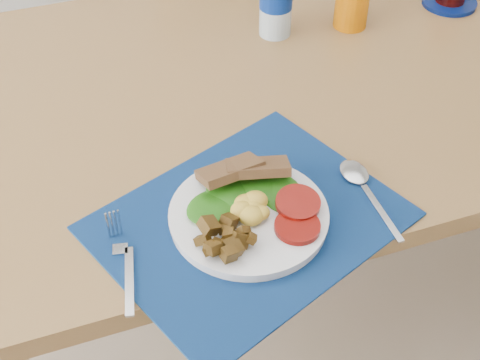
{
  "coord_description": "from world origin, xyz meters",
  "views": [
    {
      "loc": [
        -0.49,
        -0.81,
        1.52
      ],
      "look_at": [
        -0.24,
        -0.11,
        0.8
      ],
      "focal_mm": 50.0,
      "sensor_mm": 36.0,
      "label": 1
    }
  ],
  "objects": [
    {
      "name": "ground",
      "position": [
        0.0,
        0.0,
        0.0
      ],
      "size": [
        4.0,
        4.0,
        0.0
      ],
      "primitive_type": "plane",
      "color": "gray",
      "rests_on": "ground"
    },
    {
      "name": "fork",
      "position": [
        -0.44,
        -0.16,
        0.76
      ],
      "size": [
        0.04,
        0.18,
        0.0
      ],
      "rotation": [
        0.0,
        0.0,
        -0.21
      ],
      "color": "#B2B5BA",
      "rests_on": "placemat"
    },
    {
      "name": "placemat",
      "position": [
        -0.24,
        -0.15,
        0.75
      ],
      "size": [
        0.54,
        0.49,
        0.0
      ],
      "primitive_type": "cube",
      "rotation": [
        0.0,
        0.0,
        0.37
      ],
      "color": "black",
      "rests_on": "table"
    },
    {
      "name": "breakfast_plate",
      "position": [
        -0.24,
        -0.15,
        0.77
      ],
      "size": [
        0.25,
        0.25,
        0.06
      ],
      "rotation": [
        0.0,
        0.0,
        -0.0
      ],
      "color": "silver",
      "rests_on": "placemat"
    },
    {
      "name": "spoon",
      "position": [
        -0.04,
        -0.14,
        0.76
      ],
      "size": [
        0.04,
        0.19,
        0.01
      ],
      "rotation": [
        0.0,
        0.0,
        -0.02
      ],
      "color": "#B2B5BA",
      "rests_on": "placemat"
    },
    {
      "name": "table",
      "position": [
        0.0,
        0.2,
        0.67
      ],
      "size": [
        1.4,
        0.9,
        0.75
      ],
      "color": "brown",
      "rests_on": "ground"
    },
    {
      "name": "juice_glass",
      "position": [
        0.17,
        0.33,
        0.8
      ],
      "size": [
        0.07,
        0.07,
        0.1
      ],
      "primitive_type": "cylinder",
      "color": "#C66405",
      "rests_on": "table"
    },
    {
      "name": "chair_far",
      "position": [
        -0.02,
        0.84,
        0.57
      ],
      "size": [
        0.52,
        0.51,
        1.12
      ],
      "rotation": [
        0.0,
        0.0,
        3.47
      ],
      "color": "brown",
      "rests_on": "ground"
    }
  ]
}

